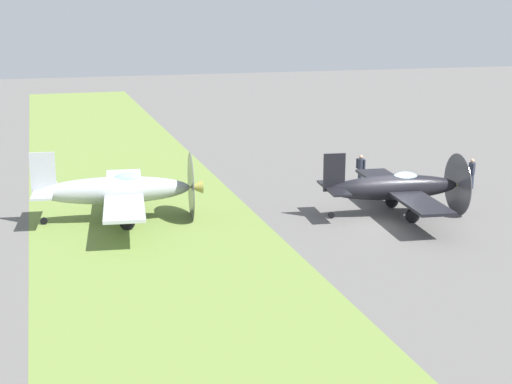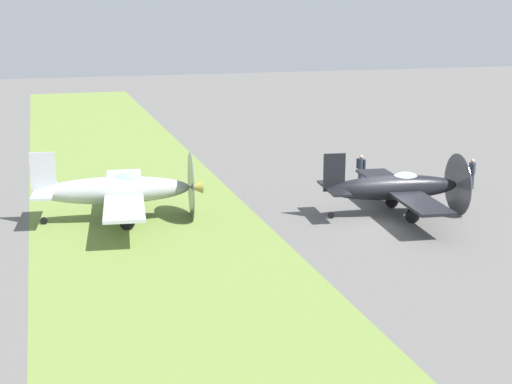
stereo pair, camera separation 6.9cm
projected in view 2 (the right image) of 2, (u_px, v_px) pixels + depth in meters
The scene contains 6 objects.
ground_plane at pixel (389, 221), 37.04m from camera, with size 160.00×160.00×0.00m, color #605E5B.
grass_verge at pixel (156, 240), 33.99m from camera, with size 120.00×11.00×0.01m, color olive.
airplane_lead at pixel (396, 187), 37.68m from camera, with size 9.60×7.60×3.40m.
airplane_wingman at pixel (118, 190), 36.66m from camera, with size 10.37×8.22×3.68m.
ground_crew_chief at pixel (361, 169), 44.40m from camera, with size 0.54×0.40×1.73m.
ground_crew_mechanic at pixel (472, 173), 43.28m from camera, with size 0.61×0.38×1.73m.
Camera 2 is at (32.43, -16.07, 10.31)m, focal length 53.27 mm.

